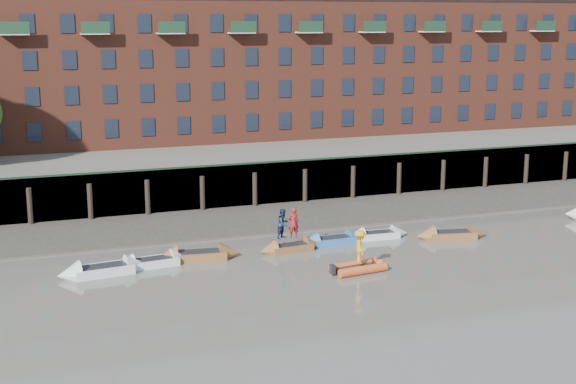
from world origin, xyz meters
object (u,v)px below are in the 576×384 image
rowboat_2 (199,255)px  rowboat_4 (333,240)px  person_rower_b (283,224)px  rowboat_6 (452,235)px  rib_tender (360,267)px  rowboat_0 (103,270)px  person_rib_crew (360,247)px  rowboat_3 (291,248)px  rowboat_5 (378,235)px  rowboat_1 (153,262)px  person_rower_a (293,223)px

rowboat_2 → rowboat_4: 8.70m
rowboat_2 → person_rower_b: size_ratio=2.76×
rowboat_6 → rib_tender: 9.40m
rowboat_0 → person_rib_crew: person_rib_crew is taller
rib_tender → person_rib_crew: (-0.04, -0.07, 1.21)m
rowboat_3 → rib_tender: rowboat_3 is taller
rowboat_3 → rowboat_5: same height
rowboat_1 → person_rower_b: (7.99, 0.30, 1.48)m
rowboat_2 → rib_tender: 9.52m
rowboat_2 → rowboat_6: (16.34, -1.03, -0.01)m
rowboat_0 → rowboat_6: bearing=-6.5°
rowboat_1 → rowboat_6: bearing=-8.1°
person_rower_b → rowboat_1: bearing=146.2°
rowboat_2 → person_rower_a: (5.87, -0.09, 1.48)m
rowboat_4 → rowboat_5: (3.24, 0.25, -0.01)m
person_rower_a → rowboat_6: bearing=173.4°
rowboat_0 → rowboat_6: 21.93m
rowboat_0 → rowboat_6: rowboat_0 is taller
rowboat_0 → rowboat_3: 11.29m
rowboat_0 → person_rower_b: person_rower_b is taller
rowboat_3 → rowboat_5: bearing=1.5°
rowboat_6 → person_rib_crew: 9.55m
rowboat_6 → rowboat_3: bearing=-173.4°
rowboat_5 → rib_tender: rowboat_5 is taller
rowboat_4 → person_rib_crew: (-0.79, -5.73, 1.24)m
rowboat_4 → person_rib_crew: size_ratio=2.30×
rowboat_1 → person_rower_a: (8.62, 0.25, 1.50)m
rowboat_6 → person_rower_a: (-10.46, 0.94, 1.49)m
rowboat_2 → person_rib_crew: person_rib_crew is taller
rowboat_0 → person_rower_a: (11.47, 0.87, 1.47)m
rowboat_1 → person_rower_a: 8.76m
rowboat_1 → rowboat_5: size_ratio=1.10×
rowboat_0 → rib_tender: bearing=-23.9°
rowboat_5 → rowboat_0: bearing=-171.4°
rowboat_0 → rowboat_5: rowboat_0 is taller
person_rib_crew → rib_tender: bearing=-14.6°
rowboat_2 → rowboat_5: rowboat_2 is taller
rowboat_0 → rowboat_3: size_ratio=1.23×
person_rib_crew → rowboat_4: bearing=7.5°
rowboat_3 → rowboat_2: bearing=172.3°
rowboat_5 → rib_tender: size_ratio=1.26×
rowboat_1 → rowboat_3: (8.42, 0.17, -0.02)m
rowboat_3 → person_rower_b: (-0.43, 0.12, 1.50)m
rowboat_2 → person_rower_b: person_rower_b is taller
rowboat_2 → person_rib_crew: (7.90, -5.33, 1.20)m
rowboat_4 → person_rower_b: bearing=-174.1°
rowboat_0 → rowboat_1: size_ratio=1.13×
rowboat_1 → rowboat_4: rowboat_1 is taller
rowboat_3 → person_rower_a: (0.20, 0.08, 1.52)m
person_rower_b → rowboat_0: bearing=148.9°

